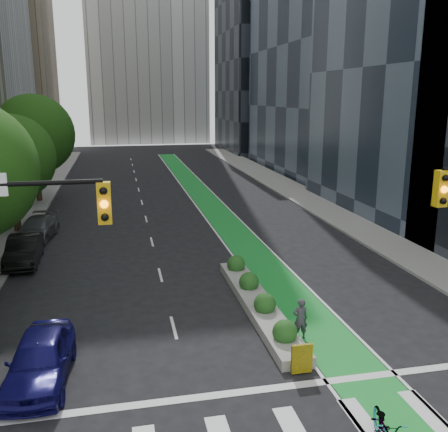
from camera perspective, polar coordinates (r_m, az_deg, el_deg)
name	(u,v)px	position (r m, az deg, el deg)	size (l,w,h in m)	color
ground	(284,412)	(15.48, 6.87, -21.34)	(160.00, 160.00, 0.00)	black
sidewalk_left	(14,221)	(38.71, -22.86, -0.56)	(3.60, 90.00, 0.15)	gray
sidewalk_right	(323,206)	(41.25, 11.25, 1.08)	(3.60, 90.00, 0.15)	gray
bike_lane_paint	(206,200)	(43.49, -2.11, 1.89)	(2.20, 70.00, 0.01)	#1A9030
building_dark_end	(268,62)	(83.72, 5.08, 17.11)	(14.00, 18.00, 28.00)	black
tree_midfar	(11,158)	(34.82, -23.17, 6.10)	(5.60, 5.60, 7.76)	black
tree_far	(34,135)	(44.57, -20.89, 8.69)	(6.60, 6.60, 9.00)	black
median_planter	(258,300)	(21.51, 3.87, -9.61)	(1.20, 10.26, 1.10)	gray
bicycle	(385,430)	(14.41, 17.90, -22.26)	(0.73, 2.11, 1.11)	gray
cyclist	(300,319)	(19.04, 8.70, -11.56)	(0.58, 0.38, 1.59)	#39343F
parked_car_left_near	(40,359)	(17.32, -20.27, -15.09)	(1.82, 4.53, 1.54)	#100D50
parked_car_left_mid	(24,250)	(28.93, -21.89, -3.64)	(1.59, 4.56, 1.50)	black
parked_car_left_far	(37,229)	(33.42, -20.59, -1.38)	(1.95, 4.79, 1.39)	#515356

